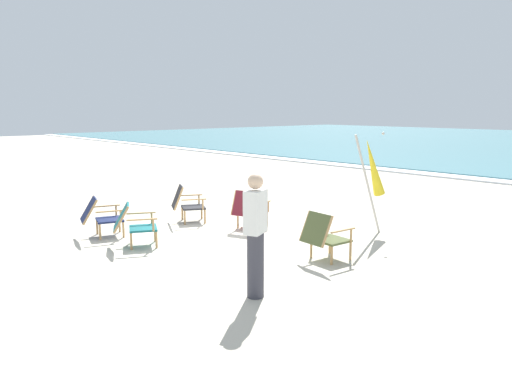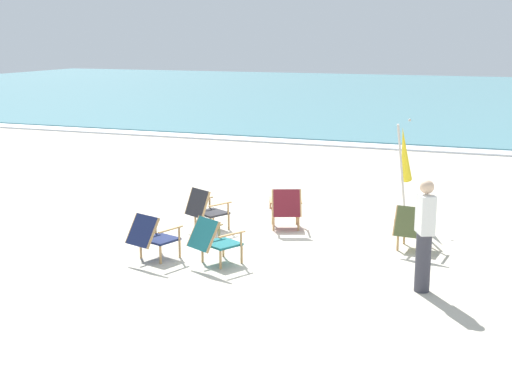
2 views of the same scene
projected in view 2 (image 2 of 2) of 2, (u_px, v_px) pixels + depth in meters
ground_plane at (255, 243)px, 12.59m from camera, size 80.00×80.00×0.00m
sea at (448, 96)px, 41.76m from camera, size 80.00×40.00×0.10m
surf_band at (382, 146)px, 23.23m from camera, size 80.00×1.10×0.06m
beach_chair_far_center at (152, 235)px, 11.52m from camera, size 0.79×0.91×0.78m
beach_chair_front_right at (214, 239)px, 11.29m from camera, size 0.86×0.94×0.78m
beach_chair_back_left at (413, 227)px, 11.99m from camera, size 0.64×0.76×0.80m
beach_chair_front_left at (205, 208)px, 13.26m from camera, size 0.83×0.88×0.81m
beach_chair_back_right at (286, 208)px, 13.33m from camera, size 0.80×0.87×0.80m
umbrella_furled_yellow at (404, 155)px, 13.83m from camera, size 0.30×0.85×2.00m
person_near_chairs at (424, 235)px, 10.04m from camera, size 0.32×0.39×1.63m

